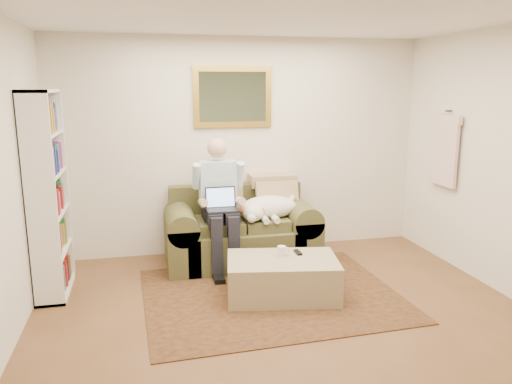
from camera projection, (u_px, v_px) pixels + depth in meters
name	position (u px, v px, depth m)	size (l,w,h in m)	color
room_shell	(294.00, 178.00, 4.04)	(4.51, 5.00, 2.61)	brown
rug	(271.00, 294.00, 4.94)	(2.46, 1.97, 0.01)	black
sofa	(241.00, 237.00, 5.83)	(1.73, 0.88, 1.04)	brown
seated_man	(220.00, 206.00, 5.53)	(0.57, 0.82, 1.46)	#8CBBD8
laptop	(221.00, 204.00, 5.45)	(0.34, 0.27, 0.24)	black
sleeping_dog	(269.00, 207.00, 5.73)	(0.71, 0.45, 0.26)	white
ottoman	(282.00, 278.00, 4.88)	(1.06, 0.68, 0.39)	tan
coffee_mug	(282.00, 251.00, 4.91)	(0.08, 0.08, 0.10)	white
tv_remote	(298.00, 252.00, 4.99)	(0.05, 0.15, 0.02)	black
bookshelf	(48.00, 194.00, 4.83)	(0.28, 0.80, 2.00)	white
wall_mirror	(233.00, 97.00, 5.91)	(0.94, 0.04, 0.72)	gold
hanging_shirt	(444.00, 146.00, 5.70)	(0.06, 0.52, 0.90)	beige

